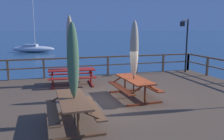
% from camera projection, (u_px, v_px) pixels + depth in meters
% --- Properties ---
extents(ground_plane, '(600.00, 600.00, 0.00)m').
position_uv_depth(ground_plane, '(117.00, 116.00, 9.00)').
color(ground_plane, navy).
extents(wooden_deck, '(12.77, 9.54, 0.68)m').
position_uv_depth(wooden_deck, '(117.00, 107.00, 8.94)').
color(wooden_deck, brown).
rests_on(wooden_deck, ground).
extents(railing_waterside_far, '(12.57, 0.10, 1.09)m').
position_uv_depth(railing_waterside_far, '(93.00, 63.00, 13.11)').
color(railing_waterside_far, brown).
rests_on(railing_waterside_far, wooden_deck).
extents(picnic_table_back_left, '(1.51, 2.26, 0.78)m').
position_uv_depth(picnic_table_back_left, '(134.00, 83.00, 8.94)').
color(picnic_table_back_left, '#993819').
rests_on(picnic_table_back_left, wooden_deck).
extents(picnic_table_front_left, '(2.23, 1.52, 0.78)m').
position_uv_depth(picnic_table_front_left, '(72.00, 73.00, 10.94)').
color(picnic_table_front_left, maroon).
rests_on(picnic_table_front_left, wooden_deck).
extents(picnic_table_back_right, '(1.44, 2.14, 0.78)m').
position_uv_depth(picnic_table_back_right, '(73.00, 105.00, 6.41)').
color(picnic_table_back_right, brown).
rests_on(picnic_table_back_right, wooden_deck).
extents(patio_umbrella_short_front, '(0.32, 0.32, 2.96)m').
position_uv_depth(patio_umbrella_short_front, '(134.00, 50.00, 8.68)').
color(patio_umbrella_short_front, '#4C3828').
rests_on(patio_umbrella_short_front, wooden_deck).
extents(patio_umbrella_short_mid, '(0.32, 0.32, 3.27)m').
position_uv_depth(patio_umbrella_short_mid, '(70.00, 41.00, 10.74)').
color(patio_umbrella_short_mid, '#4C3828').
rests_on(patio_umbrella_short_mid, wooden_deck).
extents(patio_umbrella_short_back, '(0.32, 0.32, 2.84)m').
position_uv_depth(patio_umbrella_short_back, '(73.00, 61.00, 6.20)').
color(patio_umbrella_short_back, '#4C3828').
rests_on(patio_umbrella_short_back, wooden_deck).
extents(lamp_post_hooked, '(0.65, 0.36, 3.20)m').
position_uv_depth(lamp_post_hooked, '(185.00, 38.00, 13.79)').
color(lamp_post_hooked, black).
rests_on(lamp_post_hooked, wooden_deck).
extents(sailboat_distant, '(6.23, 3.33, 7.72)m').
position_uv_depth(sailboat_distant, '(33.00, 49.00, 32.73)').
color(sailboat_distant, silver).
rests_on(sailboat_distant, ground).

